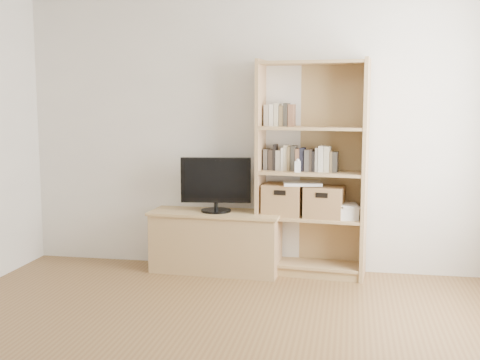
% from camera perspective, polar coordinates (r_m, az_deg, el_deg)
% --- Properties ---
extents(back_wall, '(4.50, 0.02, 2.60)m').
position_cam_1_polar(back_wall, '(5.75, 1.48, 4.41)').
color(back_wall, white).
rests_on(back_wall, floor).
extents(tv_stand, '(1.22, 0.51, 0.55)m').
position_cam_1_polar(tv_stand, '(5.74, -2.27, -5.95)').
color(tv_stand, '#AA7D57').
rests_on(tv_stand, floor).
extents(bookshelf, '(1.02, 0.44, 1.99)m').
position_cam_1_polar(bookshelf, '(5.54, 6.81, 1.05)').
color(bookshelf, '#AA7D57').
rests_on(bookshelf, floor).
extents(television, '(0.66, 0.13, 0.52)m').
position_cam_1_polar(television, '(5.64, -2.30, -0.43)').
color(television, black).
rests_on(television, tv_stand).
extents(books_row_mid, '(0.85, 0.28, 0.22)m').
position_cam_1_polar(books_row_mid, '(5.55, 6.87, 2.00)').
color(books_row_mid, '#4B4641').
rests_on(books_row_mid, bookshelf).
extents(books_row_upper, '(0.39, 0.19, 0.20)m').
position_cam_1_polar(books_row_upper, '(5.57, 4.67, 6.12)').
color(books_row_upper, '#4B4641').
rests_on(books_row_upper, bookshelf).
extents(baby_monitor, '(0.05, 0.03, 0.10)m').
position_cam_1_polar(baby_monitor, '(5.45, 5.49, 1.26)').
color(baby_monitor, white).
rests_on(baby_monitor, bookshelf).
extents(basket_left, '(0.38, 0.32, 0.29)m').
position_cam_1_polar(basket_left, '(5.62, 4.09, -1.86)').
color(basket_left, '#9D6A47').
rests_on(basket_left, bookshelf).
extents(basket_right, '(0.38, 0.33, 0.28)m').
position_cam_1_polar(basket_right, '(5.56, 7.99, -2.06)').
color(basket_right, '#9D6A47').
rests_on(basket_right, bookshelf).
extents(laptop, '(0.38, 0.29, 0.03)m').
position_cam_1_polar(laptop, '(5.55, 5.93, -0.33)').
color(laptop, white).
rests_on(laptop, basket_left).
extents(magazine_stack, '(0.19, 0.26, 0.11)m').
position_cam_1_polar(magazine_stack, '(5.55, 10.24, -3.04)').
color(magazine_stack, beige).
rests_on(magazine_stack, bookshelf).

